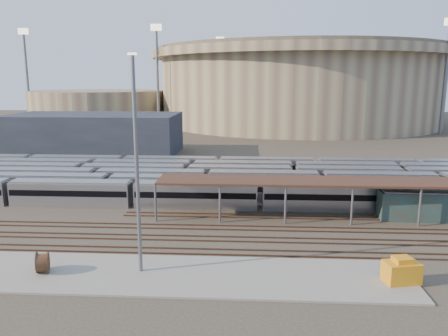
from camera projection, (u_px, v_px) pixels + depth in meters
ground at (215, 226)px, 56.62m from camera, size 420.00×420.00×0.00m
apron at (151, 274)px, 42.22m from camera, size 50.00×9.00×0.20m
subway_trains at (213, 180)px, 74.46m from camera, size 124.69×23.90×3.60m
inspection_shed at (381, 183)px, 58.29m from camera, size 60.30×6.00×5.30m
empty_tracks at (212, 239)px, 51.71m from camera, size 170.00×9.62×0.18m
stadium at (298, 84)px, 188.88m from camera, size 124.00×124.00×32.50m
secondary_arena at (99, 107)px, 185.83m from camera, size 56.00×56.00×14.00m
service_building at (95, 134)px, 111.43m from camera, size 42.00×20.00×10.00m
floodlight_0 at (157, 74)px, 161.83m from camera, size 4.00×1.00×38.40m
floodlight_1 at (27, 74)px, 174.75m from camera, size 4.00×1.00×38.40m
floodlight_2 at (446, 73)px, 146.35m from camera, size 4.00×1.00×38.40m
floodlight_3 at (220, 75)px, 209.61m from camera, size 4.00×1.00×38.40m
teal_boxcar at (442, 206)px, 58.43m from camera, size 16.60×3.91×3.84m
cable_reel_east at (43, 262)px, 42.22m from camera, size 1.73×2.30×2.04m
yard_light_pole at (137, 166)px, 40.71m from camera, size 0.80×0.36×20.74m
yellow_equipment at (401, 272)px, 40.22m from camera, size 3.45×2.55×1.95m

